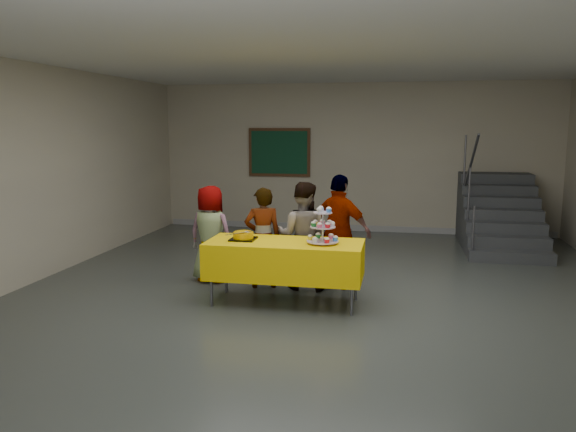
# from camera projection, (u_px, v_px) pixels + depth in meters

# --- Properties ---
(room_shell) EXTENTS (10.00, 10.04, 3.02)m
(room_shell) POSITION_uv_depth(u_px,v_px,m) (319.00, 127.00, 6.47)
(room_shell) COLOR #4C514C
(room_shell) RESTS_ON ground
(bake_table) EXTENTS (1.88, 0.78, 0.77)m
(bake_table) POSITION_uv_depth(u_px,v_px,m) (285.00, 259.00, 6.79)
(bake_table) COLOR #595960
(bake_table) RESTS_ON ground
(cupcake_stand) EXTENTS (0.38, 0.38, 0.44)m
(cupcake_stand) POSITION_uv_depth(u_px,v_px,m) (323.00, 229.00, 6.61)
(cupcake_stand) COLOR silver
(cupcake_stand) RESTS_ON bake_table
(bear_cake) EXTENTS (0.32, 0.36, 0.12)m
(bear_cake) POSITION_uv_depth(u_px,v_px,m) (243.00, 235.00, 6.85)
(bear_cake) COLOR black
(bear_cake) RESTS_ON bake_table
(schoolchild_a) EXTENTS (0.72, 0.54, 1.34)m
(schoolchild_a) POSITION_uv_depth(u_px,v_px,m) (211.00, 234.00, 7.76)
(schoolchild_a) COLOR #5B5B65
(schoolchild_a) RESTS_ON ground
(schoolchild_b) EXTENTS (0.57, 0.47, 1.35)m
(schoolchild_b) POSITION_uv_depth(u_px,v_px,m) (263.00, 238.00, 7.46)
(schoolchild_b) COLOR slate
(schoolchild_b) RESTS_ON ground
(schoolchild_c) EXTENTS (0.71, 0.56, 1.43)m
(schoolchild_c) POSITION_uv_depth(u_px,v_px,m) (302.00, 236.00, 7.39)
(schoolchild_c) COLOR slate
(schoolchild_c) RESTS_ON ground
(schoolchild_d) EXTENTS (0.97, 0.66, 1.52)m
(schoolchild_d) POSITION_uv_depth(u_px,v_px,m) (340.00, 232.00, 7.41)
(schoolchild_d) COLOR slate
(schoolchild_d) RESTS_ON ground
(staircase) EXTENTS (1.30, 2.40, 2.04)m
(staircase) POSITION_uv_depth(u_px,v_px,m) (498.00, 218.00, 10.18)
(staircase) COLOR #424447
(staircase) RESTS_ON ground
(noticeboard) EXTENTS (1.30, 0.05, 1.00)m
(noticeboard) POSITION_uv_depth(u_px,v_px,m) (279.00, 152.00, 11.64)
(noticeboard) COLOR #472B16
(noticeboard) RESTS_ON ground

